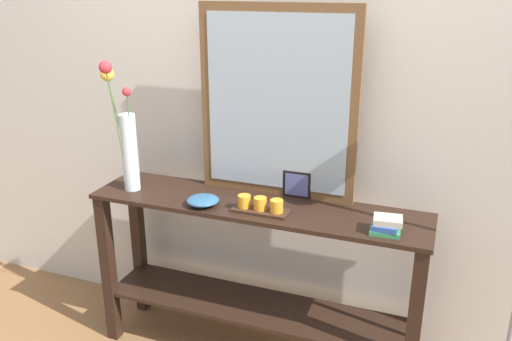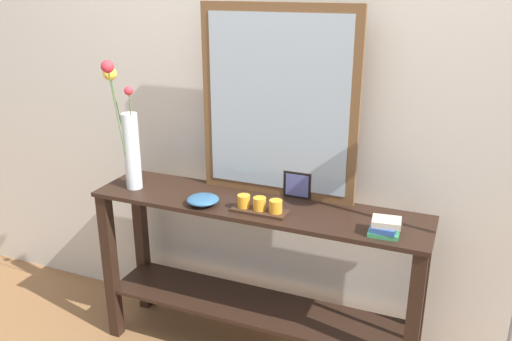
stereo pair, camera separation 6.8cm
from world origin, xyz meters
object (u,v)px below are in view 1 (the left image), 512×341
console_table (256,263)px  tall_vase_left (126,139)px  picture_frame_small (297,185)px  decorative_bowl (203,200)px  candle_tray (260,206)px  book_stack (386,225)px  mirror_leaning (277,104)px

console_table → tall_vase_left: 0.83m
console_table → picture_frame_small: bearing=42.2°
console_table → picture_frame_small: picture_frame_small is taller
tall_vase_left → decorative_bowl: (0.41, -0.05, -0.23)m
candle_tray → book_stack: candle_tray is taller
mirror_leaning → decorative_bowl: mirror_leaning is taller
mirror_leaning → candle_tray: size_ratio=3.51×
mirror_leaning → candle_tray: bearing=-89.1°
mirror_leaning → candle_tray: 0.46m
candle_tray → decorative_bowl: size_ratio=1.69×
mirror_leaning → picture_frame_small: mirror_leaning is taller
console_table → decorative_bowl: decorative_bowl is taller
picture_frame_small → book_stack: picture_frame_small is taller
book_stack → mirror_leaning: bearing=156.5°
console_table → decorative_bowl: 0.40m
console_table → picture_frame_small: (0.15, 0.13, 0.36)m
picture_frame_small → candle_tray: bearing=-115.3°
candle_tray → tall_vase_left: bearing=177.8°
candle_tray → picture_frame_small: 0.24m
book_stack → decorative_bowl: bearing=-179.2°
mirror_leaning → tall_vase_left: (-0.67, -0.20, -0.18)m
candle_tray → book_stack: (0.53, -0.01, 0.00)m
mirror_leaning → tall_vase_left: bearing=-163.7°
console_table → picture_frame_small: 0.41m
console_table → tall_vase_left: size_ratio=2.48×
picture_frame_small → book_stack: bearing=-27.3°
console_table → decorative_bowl: size_ratio=10.67×
console_table → tall_vase_left: bearing=-175.3°
console_table → decorative_bowl: bearing=-154.9°
tall_vase_left → candle_tray: tall_vase_left is taller
candle_tray → picture_frame_small: bearing=64.7°
mirror_leaning → console_table: bearing=-107.3°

